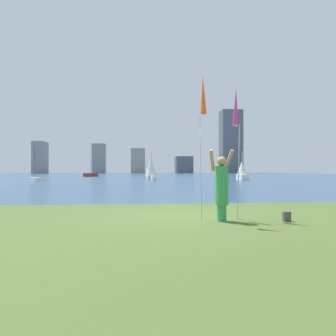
% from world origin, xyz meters
% --- Properties ---
extents(ground, '(120.00, 138.00, 0.12)m').
position_xyz_m(ground, '(0.00, 50.95, -0.06)').
color(ground, '#475B28').
extents(person, '(0.69, 0.51, 1.90)m').
position_xyz_m(person, '(1.03, -1.23, 0.93)').
color(person, green).
rests_on(person, ground).
extents(kite_flag_left, '(0.16, 0.58, 3.81)m').
position_xyz_m(kite_flag_left, '(0.51, -1.33, 3.19)').
color(kite_flag_left, '#B2B2B7').
rests_on(kite_flag_left, ground).
extents(kite_flag_right, '(0.16, 0.48, 3.65)m').
position_xyz_m(kite_flag_right, '(1.55, -0.80, 3.01)').
color(kite_flag_right, '#B2B2B7').
rests_on(kite_flag_right, ground).
extents(bag, '(0.19, 0.14, 0.26)m').
position_xyz_m(bag, '(2.70, -1.45, 0.13)').
color(bag, '#4C4742').
rests_on(bag, ground).
extents(sailboat_1, '(1.76, 2.98, 3.52)m').
position_xyz_m(sailboat_1, '(0.43, 31.18, 1.50)').
color(sailboat_1, white).
rests_on(sailboat_1, ground).
extents(sailboat_2, '(1.36, 2.64, 3.75)m').
position_xyz_m(sailboat_2, '(12.23, 30.12, 1.13)').
color(sailboat_2, white).
rests_on(sailboat_2, ground).
extents(sailboat_3, '(2.59, 2.81, 4.02)m').
position_xyz_m(sailboat_3, '(-10.39, 51.66, 0.36)').
color(sailboat_3, maroon).
rests_on(sailboat_3, ground).
extents(sailboat_4, '(2.07, 2.41, 4.08)m').
position_xyz_m(sailboat_4, '(-13.10, 27.82, 0.28)').
color(sailboat_4, white).
rests_on(sailboat_4, ground).
extents(skyline_tower_0, '(4.03, 6.20, 10.93)m').
position_xyz_m(skyline_tower_0, '(-35.11, 101.74, 5.47)').
color(skyline_tower_0, gray).
rests_on(skyline_tower_0, ground).
extents(skyline_tower_1, '(4.58, 3.82, 10.50)m').
position_xyz_m(skyline_tower_1, '(-15.32, 103.35, 5.25)').
color(skyline_tower_1, gray).
rests_on(skyline_tower_1, ground).
extents(skyline_tower_2, '(4.92, 3.35, 8.76)m').
position_xyz_m(skyline_tower_2, '(-1.44, 101.17, 4.38)').
color(skyline_tower_2, gray).
rests_on(skyline_tower_2, ground).
extents(skyline_tower_3, '(6.27, 6.29, 6.22)m').
position_xyz_m(skyline_tower_3, '(15.64, 106.20, 3.11)').
color(skyline_tower_3, '#565B66').
rests_on(skyline_tower_3, ground).
extents(skyline_tower_4, '(7.76, 6.30, 23.73)m').
position_xyz_m(skyline_tower_4, '(33.67, 106.10, 11.87)').
color(skyline_tower_4, '#565B66').
rests_on(skyline_tower_4, ground).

